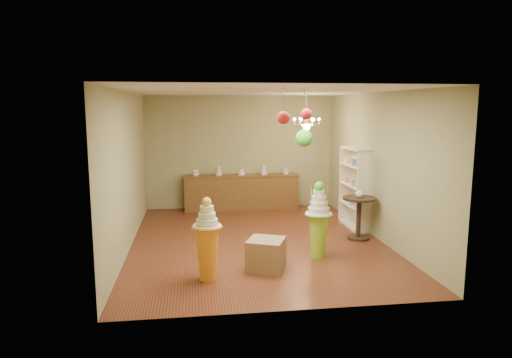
{
  "coord_description": "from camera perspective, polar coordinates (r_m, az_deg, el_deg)",
  "views": [
    {
      "loc": [
        -1.25,
        -8.9,
        2.71
      ],
      "look_at": [
        -0.02,
        0.0,
        1.28
      ],
      "focal_mm": 32.0,
      "sensor_mm": 36.0,
      "label": 1
    }
  ],
  "objects": [
    {
      "name": "pedestal_orange",
      "position": [
        7.26,
        -6.09,
        -8.3
      ],
      "size": [
        0.49,
        0.49,
        1.33
      ],
      "rotation": [
        0.0,
        0.0,
        -0.12
      ],
      "color": "orange",
      "rests_on": "floor"
    },
    {
      "name": "pom_red_right",
      "position": [
        6.86,
        6.29,
        8.09
      ],
      "size": [
        0.17,
        0.17,
        0.48
      ],
      "color": "#453B31",
      "rests_on": "ceiling"
    },
    {
      "name": "wall_right",
      "position": [
        9.74,
        14.85,
        1.6
      ],
      "size": [
        0.04,
        6.5,
        3.0
      ],
      "primitive_type": "cube",
      "color": "gray",
      "rests_on": "ground"
    },
    {
      "name": "round_table",
      "position": [
        9.63,
        12.74,
        -4.06
      ],
      "size": [
        0.9,
        0.9,
        0.88
      ],
      "rotation": [
        0.0,
        0.0,
        -0.4
      ],
      "color": "black",
      "rests_on": "floor"
    },
    {
      "name": "ceiling",
      "position": [
        8.99,
        0.12,
        10.88
      ],
      "size": [
        6.5,
        6.5,
        0.0
      ],
      "primitive_type": "plane",
      "rotation": [
        3.14,
        0.0,
        0.0
      ],
      "color": "silver",
      "rests_on": "ground"
    },
    {
      "name": "shelving_unit",
      "position": [
        10.5,
        12.23,
        -1.08
      ],
      "size": [
        0.33,
        1.2,
        1.8
      ],
      "color": "silver",
      "rests_on": "floor"
    },
    {
      "name": "chandelier",
      "position": [
        10.75,
        6.35,
        6.81
      ],
      "size": [
        0.76,
        0.76,
        0.85
      ],
      "rotation": [
        0.0,
        0.0,
        -0.19
      ],
      "color": "#EAB452",
      "rests_on": "ceiling"
    },
    {
      "name": "vase",
      "position": [
        9.54,
        12.83,
        -1.7
      ],
      "size": [
        0.23,
        0.23,
        0.18
      ],
      "primitive_type": "imported",
      "rotation": [
        0.0,
        0.0,
        0.41
      ],
      "color": "silver",
      "rests_on": "round_table"
    },
    {
      "name": "pom_red_left",
      "position": [
        6.6,
        3.44,
        7.65
      ],
      "size": [
        0.19,
        0.19,
        0.54
      ],
      "color": "#453B31",
      "rests_on": "ceiling"
    },
    {
      "name": "pedestal_green",
      "position": [
        8.3,
        7.81,
        -5.77
      ],
      "size": [
        0.5,
        0.5,
        1.4
      ],
      "rotation": [
        0.0,
        0.0,
        0.08
      ],
      "color": "#90C72B",
      "rests_on": "floor"
    },
    {
      "name": "floor",
      "position": [
        9.39,
        0.11,
        -7.74
      ],
      "size": [
        6.5,
        6.5,
        0.0
      ],
      "primitive_type": "plane",
      "color": "#512516",
      "rests_on": "ground"
    },
    {
      "name": "wall_back",
      "position": [
        12.28,
        -2.0,
        3.38
      ],
      "size": [
        5.0,
        0.04,
        3.0
      ],
      "primitive_type": "cube",
      "color": "gray",
      "rests_on": "ground"
    },
    {
      "name": "pom_green_mid",
      "position": [
        8.05,
        6.02,
        5.12
      ],
      "size": [
        0.3,
        0.3,
        0.98
      ],
      "color": "#453B31",
      "rests_on": "ceiling"
    },
    {
      "name": "sideboard",
      "position": [
        12.15,
        -1.84,
        -1.56
      ],
      "size": [
        3.04,
        0.54,
        1.16
      ],
      "color": "brown",
      "rests_on": "floor"
    },
    {
      "name": "wall_front",
      "position": [
        5.91,
        4.52,
        -2.8
      ],
      "size": [
        5.0,
        0.04,
        3.0
      ],
      "primitive_type": "cube",
      "color": "gray",
      "rests_on": "ground"
    },
    {
      "name": "wall_left",
      "position": [
        9.07,
        -15.72,
        1.03
      ],
      "size": [
        0.04,
        6.5,
        3.0
      ],
      "primitive_type": "cube",
      "color": "gray",
      "rests_on": "ground"
    },
    {
      "name": "burlap_riser",
      "position": [
        7.73,
        1.26,
        -9.41
      ],
      "size": [
        0.76,
        0.76,
        0.53
      ],
      "primitive_type": "cube",
      "rotation": [
        0.0,
        0.0,
        -0.4
      ],
      "color": "#876849",
      "rests_on": "floor"
    }
  ]
}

